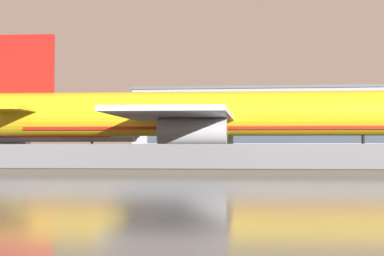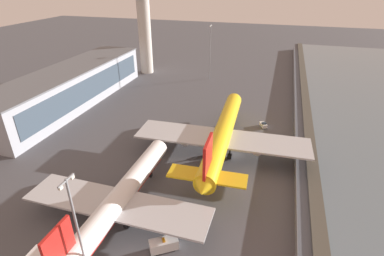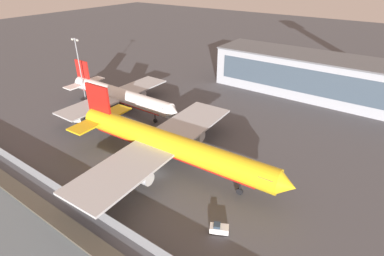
% 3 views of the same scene
% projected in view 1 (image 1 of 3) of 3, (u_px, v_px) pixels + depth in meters
% --- Properties ---
extents(ground_plane, '(500.00, 500.00, 0.00)m').
position_uv_depth(ground_plane, '(197.00, 169.00, 79.62)').
color(ground_plane, '#4C4C51').
extents(shoreline_seawall, '(320.00, 3.00, 0.50)m').
position_uv_depth(shoreline_seawall, '(165.00, 172.00, 59.30)').
color(shoreline_seawall, '#474238').
rests_on(shoreline_seawall, ground).
extents(perimeter_fence, '(280.00, 0.10, 2.53)m').
position_uv_depth(perimeter_fence, '(174.00, 159.00, 63.79)').
color(perimeter_fence, slate).
rests_on(perimeter_fence, ground).
extents(cargo_jet_yellow, '(54.50, 46.88, 15.32)m').
position_uv_depth(cargo_jet_yellow, '(201.00, 116.00, 83.49)').
color(cargo_jet_yellow, yellow).
rests_on(cargo_jet_yellow, ground).
extents(terminal_building, '(76.88, 18.03, 13.79)m').
position_uv_depth(terminal_building, '(337.00, 124.00, 142.71)').
color(terminal_building, '#9EA3AD').
rests_on(terminal_building, ground).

